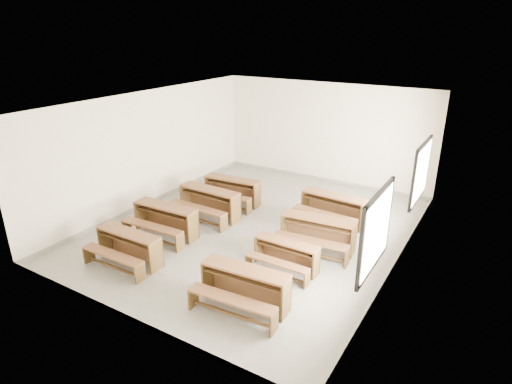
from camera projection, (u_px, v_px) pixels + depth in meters
The scene contains 9 objects.
room at pixel (259, 148), 10.05m from camera, with size 8.50×8.50×3.20m.
desk_set_0 at pixel (128, 245), 9.20m from camera, with size 1.57×0.82×0.71m.
desk_set_1 at pixel (164, 218), 10.41m from camera, with size 1.72×0.94×0.76m.
desk_set_2 at pixel (208, 201), 11.39m from camera, with size 1.78×0.97×0.79m.
desk_set_3 at pixel (231, 189), 12.28m from camera, with size 1.70×0.97×0.74m.
desk_set_4 at pixel (244, 285), 7.76m from camera, with size 1.72×0.98×0.75m.
desk_set_5 at pixel (286, 253), 8.96m from camera, with size 1.40×0.74×0.63m.
desk_set_6 at pixel (317, 231), 9.75m from camera, with size 1.78×1.04×0.77m.
desk_set_7 at pixel (332, 207), 11.05m from camera, with size 1.75×1.00×0.76m.
Camera 1 is at (5.07, -8.37, 4.84)m, focal length 30.00 mm.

